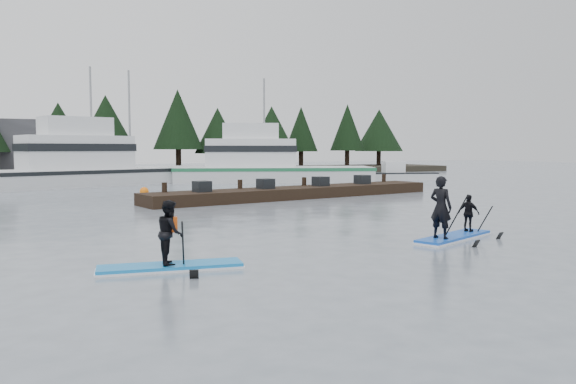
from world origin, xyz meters
name	(u,v)px	position (x,y,z in m)	size (l,w,h in m)	color
ground	(395,255)	(0.00, 0.00, 0.00)	(160.00, 160.00, 0.00)	slate
far_shore	(118,173)	(0.00, 42.00, 0.30)	(70.00, 8.00, 0.60)	#2D281E
treeline	(118,176)	(0.00, 42.00, 0.00)	(60.00, 4.00, 8.00)	black
fishing_boat_large	(97,175)	(-3.31, 29.80, 0.67)	(16.19, 8.53, 9.04)	silver
fishing_boat_medium	(268,174)	(8.84, 27.94, 0.62)	(15.19, 9.20, 8.70)	silver
skiff	(403,176)	(19.46, 25.42, 0.31)	(5.30, 1.59, 0.62)	silver
floating_dock	(298,192)	(4.87, 14.97, 0.28)	(16.66, 2.22, 0.56)	black
buoy_c	(346,181)	(14.75, 26.43, 0.00)	(0.55, 0.55, 0.55)	orange
buoy_b	(144,194)	(-1.84, 20.94, 0.00)	(0.49, 0.49, 0.49)	orange
paddleboard_solo	(170,244)	(-5.28, 0.75, 0.55)	(3.10, 1.30, 1.91)	#1478C4
paddleboard_duo	(451,217)	(2.77, 1.18, 0.63)	(3.20, 1.82, 2.35)	blue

